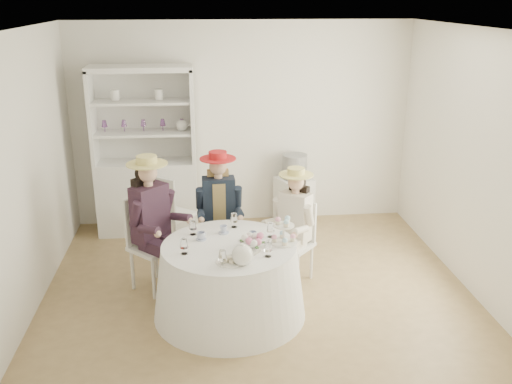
{
  "coord_description": "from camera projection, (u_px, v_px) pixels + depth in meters",
  "views": [
    {
      "loc": [
        -0.55,
        -5.48,
        3.0
      ],
      "look_at": [
        0.0,
        0.1,
        1.05
      ],
      "focal_mm": 40.0,
      "sensor_mm": 36.0,
      "label": 1
    }
  ],
  "objects": [
    {
      "name": "ground",
      "position": [
        257.0,
        286.0,
        6.19
      ],
      "size": [
        4.5,
        4.5,
        0.0
      ],
      "primitive_type": "plane",
      "color": "olive",
      "rests_on": "ground"
    },
    {
      "name": "hutch",
      "position": [
        147.0,
        175.0,
        7.43
      ],
      "size": [
        1.32,
        0.57,
        2.17
      ],
      "rotation": [
        0.0,
        0.0,
        0.07
      ],
      "color": "silver",
      "rests_on": "ground"
    },
    {
      "name": "sandwich_plate",
      "position": [
        229.0,
        261.0,
        5.07
      ],
      "size": [
        0.24,
        0.24,
        0.05
      ],
      "rotation": [
        0.0,
        0.0,
        0.41
      ],
      "color": "white",
      "rests_on": "tea_table"
    },
    {
      "name": "hatbox",
      "position": [
        295.0,
        167.0,
        7.63
      ],
      "size": [
        0.34,
        0.34,
        0.33
      ],
      "primitive_type": "cylinder",
      "rotation": [
        0.0,
        0.0,
        -0.02
      ],
      "color": "black",
      "rests_on": "side_table"
    },
    {
      "name": "flower_bowl",
      "position": [
        250.0,
        244.0,
        5.38
      ],
      "size": [
        0.27,
        0.27,
        0.05
      ],
      "primitive_type": "imported",
      "rotation": [
        0.0,
        0.0,
        0.43
      ],
      "color": "white",
      "rests_on": "tea_table"
    },
    {
      "name": "ceiling",
      "position": [
        257.0,
        28.0,
        5.3
      ],
      "size": [
        4.5,
        4.5,
        0.0
      ],
      "primitive_type": "plane",
      "rotation": [
        3.14,
        0.0,
        0.0
      ],
      "color": "white",
      "rests_on": "wall_back"
    },
    {
      "name": "wall_left",
      "position": [
        27.0,
        174.0,
        5.54
      ],
      "size": [
        0.0,
        4.5,
        4.5
      ],
      "primitive_type": "plane",
      "rotation": [
        1.57,
        0.0,
        1.57
      ],
      "color": "white",
      "rests_on": "ground"
    },
    {
      "name": "side_table",
      "position": [
        294.0,
        201.0,
        7.79
      ],
      "size": [
        0.55,
        0.55,
        0.65
      ],
      "primitive_type": "cube",
      "rotation": [
        0.0,
        0.0,
        0.39
      ],
      "color": "silver",
      "rests_on": "ground"
    },
    {
      "name": "stemware_set",
      "position": [
        229.0,
        238.0,
        5.4
      ],
      "size": [
        0.92,
        0.96,
        0.15
      ],
      "color": "white",
      "rests_on": "tea_table"
    },
    {
      "name": "guest_left",
      "position": [
        152.0,
        216.0,
        5.89
      ],
      "size": [
        0.62,
        0.62,
        1.47
      ],
      "rotation": [
        0.0,
        0.0,
        0.8
      ],
      "color": "silver",
      "rests_on": "ground"
    },
    {
      "name": "guest_right",
      "position": [
        294.0,
        219.0,
        6.09
      ],
      "size": [
        0.54,
        0.55,
        1.29
      ],
      "rotation": [
        0.0,
        0.0,
        -0.72
      ],
      "color": "silver",
      "rests_on": "ground"
    },
    {
      "name": "wall_back",
      "position": [
        242.0,
        125.0,
        7.62
      ],
      "size": [
        4.5,
        0.0,
        4.5
      ],
      "primitive_type": "plane",
      "rotation": [
        1.57,
        0.0,
        0.0
      ],
      "color": "white",
      "rests_on": "ground"
    },
    {
      "name": "guest_mid",
      "position": [
        219.0,
        205.0,
        6.31
      ],
      "size": [
        0.5,
        0.53,
        1.4
      ],
      "rotation": [
        0.0,
        0.0,
        0.03
      ],
      "color": "silver",
      "rests_on": "ground"
    },
    {
      "name": "teacup_c",
      "position": [
        253.0,
        236.0,
        5.55
      ],
      "size": [
        0.09,
        0.09,
        0.06
      ],
      "primitive_type": "imported",
      "rotation": [
        0.0,
        0.0,
        -0.1
      ],
      "color": "white",
      "rests_on": "tea_table"
    },
    {
      "name": "flower_arrangement",
      "position": [
        252.0,
        239.0,
        5.34
      ],
      "size": [
        0.18,
        0.19,
        0.07
      ],
      "rotation": [
        0.0,
        0.0,
        0.42
      ],
      "color": "pink",
      "rests_on": "tea_table"
    },
    {
      "name": "wall_front",
      "position": [
        286.0,
        251.0,
        3.86
      ],
      "size": [
        4.5,
        0.0,
        4.5
      ],
      "primitive_type": "plane",
      "rotation": [
        -1.57,
        0.0,
        0.0
      ],
      "color": "white",
      "rests_on": "ground"
    },
    {
      "name": "spare_chair",
      "position": [
        170.0,
        211.0,
        6.89
      ],
      "size": [
        0.56,
        0.56,
        0.97
      ],
      "rotation": [
        0.0,
        0.0,
        2.46
      ],
      "color": "silver",
      "rests_on": "ground"
    },
    {
      "name": "cupcake_stand",
      "position": [
        284.0,
        234.0,
        5.44
      ],
      "size": [
        0.27,
        0.27,
        0.25
      ],
      "rotation": [
        0.0,
        0.0,
        -0.31
      ],
      "color": "white",
      "rests_on": "tea_table"
    },
    {
      "name": "teacup_b",
      "position": [
        224.0,
        230.0,
        5.68
      ],
      "size": [
        0.08,
        0.08,
        0.07
      ],
      "primitive_type": "imported",
      "rotation": [
        0.0,
        0.0,
        -0.08
      ],
      "color": "white",
      "rests_on": "tea_table"
    },
    {
      "name": "wall_right",
      "position": [
        471.0,
        161.0,
        5.95
      ],
      "size": [
        0.0,
        4.5,
        4.5
      ],
      "primitive_type": "plane",
      "rotation": [
        1.57,
        0.0,
        -1.57
      ],
      "color": "white",
      "rests_on": "ground"
    },
    {
      "name": "tea_table",
      "position": [
        229.0,
        280.0,
        5.54
      ],
      "size": [
        1.49,
        1.49,
        0.74
      ],
      "rotation": [
        0.0,
        0.0,
        -0.3
      ],
      "color": "white",
      "rests_on": "ground"
    },
    {
      "name": "teacup_a",
      "position": [
        201.0,
        236.0,
        5.53
      ],
      "size": [
        0.11,
        0.11,
        0.07
      ],
      "primitive_type": "imported",
      "rotation": [
        0.0,
        0.0,
        0.3
      ],
      "color": "white",
      "rests_on": "tea_table"
    },
    {
      "name": "table_teapot",
      "position": [
        243.0,
        255.0,
        5.01
      ],
      "size": [
        0.27,
        0.19,
        0.2
      ],
      "rotation": [
        0.0,
        0.0,
        -0.43
      ],
      "color": "white",
      "rests_on": "tea_table"
    }
  ]
}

